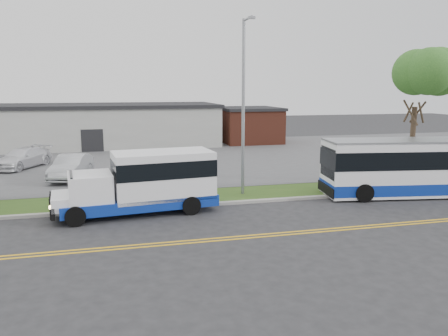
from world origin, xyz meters
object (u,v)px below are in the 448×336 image
object	(u,v)px
transit_bus	(425,167)
pedestrian	(93,187)
shuttle_bus	(148,180)
parked_car_a	(71,167)
parked_car_b	(22,158)
streetlight_near	(244,102)
tree_east	(417,84)

from	to	relation	value
transit_bus	pedestrian	bearing A→B (deg)	-177.61
shuttle_bus	parked_car_a	size ratio (longest dim) A/B	1.63
parked_car_a	parked_car_b	bearing A→B (deg)	139.58
shuttle_bus	parked_car_b	bearing A→B (deg)	114.49
transit_bus	parked_car_a	size ratio (longest dim) A/B	2.41
pedestrian	parked_car_b	distance (m)	13.52
shuttle_bus	pedestrian	world-z (taller)	shuttle_bus
streetlight_near	shuttle_bus	world-z (taller)	streetlight_near
tree_east	shuttle_bus	size ratio (longest dim) A/B	1.05
pedestrian	transit_bus	bearing A→B (deg)	130.50
streetlight_near	parked_car_a	distance (m)	12.63
streetlight_near	transit_bus	bearing A→B (deg)	-12.87
tree_east	pedestrian	bearing A→B (deg)	-178.06
tree_east	streetlight_near	bearing A→B (deg)	-178.58
shuttle_bus	pedestrian	distance (m)	3.17
pedestrian	shuttle_bus	bearing A→B (deg)	104.15
tree_east	transit_bus	size ratio (longest dim) A/B	0.71
shuttle_bus	parked_car_b	xyz separation A→B (m)	(-8.28, 13.96, -0.74)
parked_car_b	parked_car_a	bearing A→B (deg)	-25.01
transit_bus	pedestrian	distance (m)	18.20
parked_car_a	pedestrian	bearing A→B (deg)	-64.03
parked_car_a	parked_car_b	size ratio (longest dim) A/B	0.95
transit_bus	parked_car_b	world-z (taller)	transit_bus
tree_east	shuttle_bus	world-z (taller)	tree_east
streetlight_near	transit_bus	xyz separation A→B (m)	(10.02, -2.29, -3.62)
pedestrian	parked_car_a	world-z (taller)	pedestrian
tree_east	shuttle_bus	bearing A→B (deg)	-171.96
pedestrian	parked_car_b	xyz separation A→B (m)	(-5.65, 12.29, -0.18)
parked_car_b	pedestrian	bearing A→B (deg)	-37.50
tree_east	transit_bus	bearing A→B (deg)	-110.84
tree_east	parked_car_b	distance (m)	27.83
shuttle_bus	parked_car_b	distance (m)	16.25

